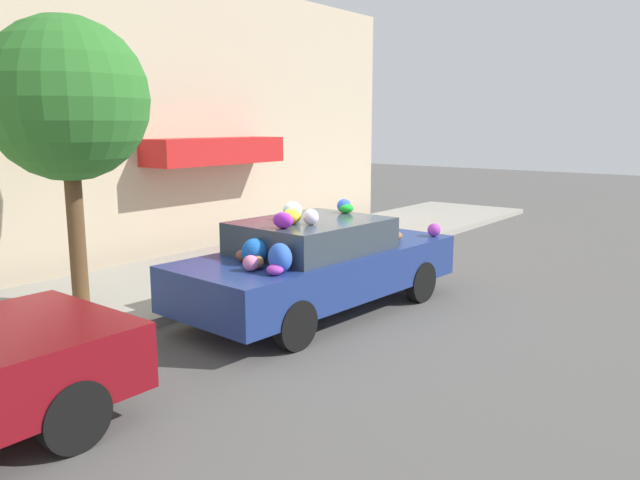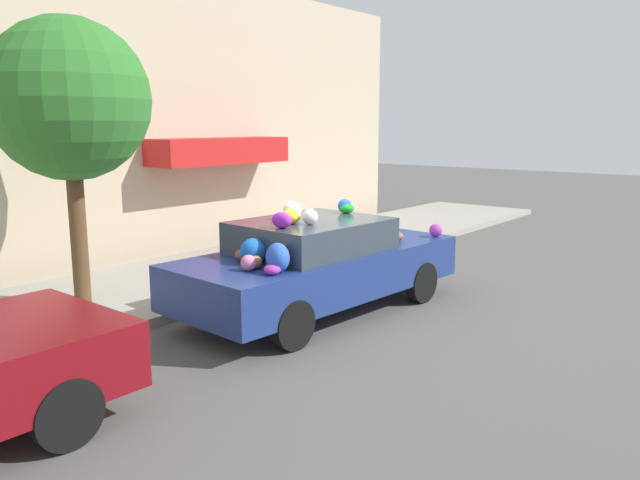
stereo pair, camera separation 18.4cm
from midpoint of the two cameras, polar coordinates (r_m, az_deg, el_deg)
ground_plane at (r=9.46m, az=-0.28°, el=-6.30°), size 60.00×60.00×0.00m
sidewalk_curb at (r=11.28m, az=-11.00°, el=-3.35°), size 24.00×3.20×0.14m
building_facade at (r=12.81m, az=-17.61°, el=10.66°), size 18.00×1.20×5.82m
street_tree at (r=9.60m, az=-21.46°, el=11.77°), size 2.29×2.29×4.09m
fire_hydrant at (r=11.79m, az=0.31°, el=-0.50°), size 0.20×0.20×0.70m
art_car at (r=9.12m, az=0.39°, el=-2.08°), size 4.68×2.12×1.66m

